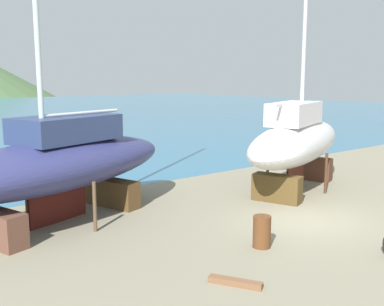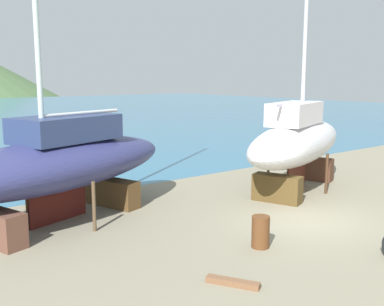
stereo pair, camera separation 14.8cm
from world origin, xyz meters
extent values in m
plane|color=gray|center=(0.00, -2.71, 0.00)|extent=(41.88, 41.88, 0.00)
cube|color=brown|center=(-4.51, 5.73, 0.52)|extent=(1.46, 2.66, 1.04)
cylinder|color=brown|center=(-6.29, 3.30, 0.82)|extent=(0.12, 0.12, 1.63)
cylinder|color=brown|center=(-7.38, 6.65, 0.82)|extent=(0.12, 0.12, 1.63)
ellipsoid|color=navy|center=(-6.84, 4.97, 1.97)|extent=(10.30, 6.07, 1.71)
cube|color=#4C1611|center=(-6.84, 4.97, 0.52)|extent=(2.26, 0.80, 1.19)
cube|color=navy|center=(-6.37, 5.13, 3.17)|extent=(3.94, 2.92, 0.85)
cylinder|color=silver|center=(-5.67, 5.35, 3.64)|extent=(3.30, 1.17, 0.12)
cube|color=#533122|center=(5.28, 3.81, 0.54)|extent=(1.34, 2.04, 1.07)
cube|color=#523D1D|center=(1.01, 2.15, 0.54)|extent=(1.34, 2.04, 1.07)
cylinder|color=#473924|center=(2.67, 4.21, 0.86)|extent=(0.12, 0.12, 1.72)
cylinder|color=#472E1D|center=(3.62, 1.75, 0.86)|extent=(0.12, 0.12, 1.72)
ellipsoid|color=silver|center=(3.15, 2.98, 2.09)|extent=(9.41, 5.54, 1.85)
cube|color=#512116|center=(3.15, 2.98, 0.52)|extent=(2.08, 0.87, 1.30)
cube|color=white|center=(2.72, 2.81, 3.39)|extent=(3.60, 2.53, 0.93)
cylinder|color=silver|center=(2.08, 2.56, 3.83)|extent=(3.04, 1.27, 0.12)
cylinder|color=brown|center=(-3.06, -0.92, 0.47)|extent=(0.73, 0.73, 0.94)
cube|color=brown|center=(-5.35, -2.26, 0.08)|extent=(0.86, 1.24, 0.15)
camera|label=1|loc=(-12.34, -9.62, 4.90)|focal=42.34mm
camera|label=2|loc=(-12.22, -9.71, 4.90)|focal=42.34mm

